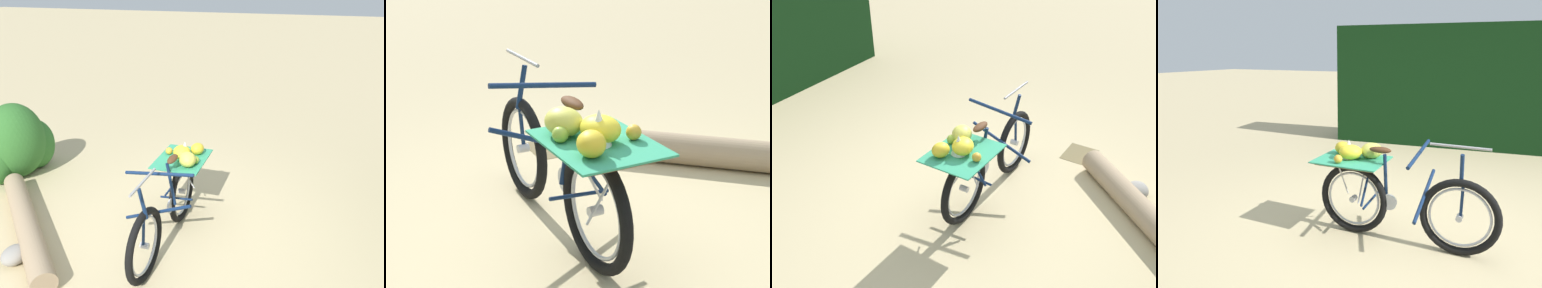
# 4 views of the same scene
# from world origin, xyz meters

# --- Properties ---
(ground_plane) EXTENTS (60.00, 60.00, 0.00)m
(ground_plane) POSITION_xyz_m (0.00, 0.00, 0.00)
(ground_plane) COLOR #C6B284
(bicycle) EXTENTS (1.78, 0.71, 1.03)m
(bicycle) POSITION_xyz_m (-0.04, -0.15, 0.50)
(bicycle) COLOR black
(bicycle) RESTS_ON ground_plane
(fallen_log) EXTENTS (1.66, 1.80, 0.25)m
(fallen_log) POSITION_xyz_m (0.40, -1.72, 0.13)
(fallen_log) COLOR #9E8466
(fallen_log) RESTS_ON ground_plane
(path_stone) EXTENTS (0.29, 0.24, 0.18)m
(path_stone) POSITION_xyz_m (0.85, -1.50, 0.09)
(path_stone) COLOR gray
(path_stone) RESTS_ON ground_plane
(leaf_litter_patch) EXTENTS (0.44, 0.36, 0.01)m
(leaf_litter_patch) POSITION_xyz_m (1.37, -0.69, 0.00)
(leaf_litter_patch) COLOR olive
(leaf_litter_patch) RESTS_ON ground_plane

